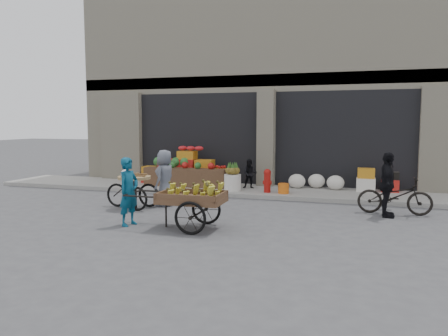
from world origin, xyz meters
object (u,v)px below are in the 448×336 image
(fire_hydrant, at_px, (267,180))
(vendor_woman, at_px, (129,192))
(pineapple_bin, at_px, (233,182))
(vendor_grey, at_px, (165,178))
(cyclist, at_px, (387,185))
(seated_person, at_px, (250,174))
(orange_bucket, at_px, (283,188))
(banana_cart, at_px, (190,196))
(tricycle_cart, at_px, (134,187))
(bicycle, at_px, (395,196))

(fire_hydrant, relative_size, vendor_woman, 0.48)
(pineapple_bin, distance_m, fire_hydrant, 1.11)
(pineapple_bin, bearing_deg, vendor_grey, -117.38)
(pineapple_bin, distance_m, cyclist, 4.83)
(pineapple_bin, height_order, vendor_grey, vendor_grey)
(pineapple_bin, height_order, cyclist, cyclist)
(fire_hydrant, bearing_deg, seated_person, 137.12)
(fire_hydrant, distance_m, vendor_grey, 3.23)
(orange_bucket, bearing_deg, seated_person, 149.74)
(orange_bucket, xyz_separation_m, cyclist, (2.76, -1.94, 0.50))
(vendor_woman, bearing_deg, banana_cart, -73.57)
(banana_cart, distance_m, tricycle_cart, 2.71)
(pineapple_bin, distance_m, banana_cart, 4.50)
(orange_bucket, relative_size, banana_cart, 0.14)
(banana_cart, xyz_separation_m, bicycle, (4.18, 2.83, -0.24))
(vendor_woman, height_order, bicycle, vendor_woman)
(vendor_grey, bearing_deg, vendor_woman, 10.89)
(orange_bucket, height_order, seated_person, seated_person)
(fire_hydrant, relative_size, orange_bucket, 2.22)
(vendor_grey, relative_size, bicycle, 0.87)
(pineapple_bin, distance_m, vendor_woman, 4.70)
(cyclist, bearing_deg, bicycle, -26.37)
(fire_hydrant, xyz_separation_m, vendor_woman, (-2.08, -4.53, 0.23))
(seated_person, bearing_deg, vendor_woman, -114.97)
(orange_bucket, xyz_separation_m, bicycle, (2.96, -1.54, 0.18))
(orange_bucket, bearing_deg, fire_hydrant, 174.29)
(seated_person, height_order, tricycle_cart, seated_person)
(tricycle_cart, height_order, vendor_grey, vendor_grey)
(fire_hydrant, distance_m, tricycle_cart, 4.05)
(orange_bucket, xyz_separation_m, vendor_woman, (-2.58, -4.48, 0.47))
(vendor_grey, distance_m, cyclist, 5.56)
(vendor_grey, bearing_deg, orange_bucket, 133.84)
(orange_bucket, bearing_deg, vendor_woman, -120.00)
(vendor_woman, height_order, tricycle_cart, vendor_woman)
(pineapple_bin, bearing_deg, tricycle_cart, -122.25)
(banana_cart, bearing_deg, pineapple_bin, 94.38)
(seated_person, relative_size, vendor_woman, 0.63)
(pineapple_bin, height_order, bicycle, bicycle)
(seated_person, height_order, cyclist, cyclist)
(cyclist, bearing_deg, vendor_woman, 115.57)
(cyclist, bearing_deg, tricycle_cart, 97.81)
(pineapple_bin, relative_size, banana_cart, 0.23)
(banana_cart, height_order, cyclist, cyclist)
(banana_cart, relative_size, vendor_woman, 1.55)
(pineapple_bin, relative_size, vendor_grey, 0.35)
(vendor_grey, relative_size, cyclist, 0.97)
(vendor_woman, relative_size, tricycle_cart, 1.02)
(tricycle_cart, bearing_deg, fire_hydrant, 48.84)
(orange_bucket, height_order, tricycle_cart, tricycle_cart)
(pineapple_bin, height_order, banana_cart, banana_cart)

